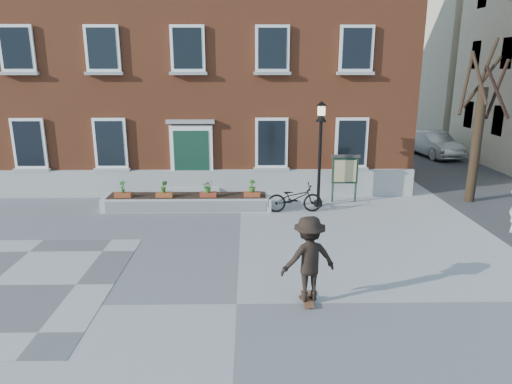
{
  "coord_description": "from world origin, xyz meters",
  "views": [
    {
      "loc": [
        0.28,
        -9.14,
        5.06
      ],
      "look_at": [
        0.5,
        4.0,
        1.5
      ],
      "focal_mm": 32.0,
      "sensor_mm": 36.0,
      "label": 1
    }
  ],
  "objects_px": {
    "parked_car": "(433,144)",
    "skateboarder": "(309,259)",
    "bicycle": "(295,198)",
    "notice_board": "(345,170)",
    "lamp_post": "(320,140)"
  },
  "relations": [
    {
      "from": "parked_car",
      "to": "skateboarder",
      "type": "relative_size",
      "value": 2.22
    },
    {
      "from": "bicycle",
      "to": "notice_board",
      "type": "xyz_separation_m",
      "value": [
        2.06,
        1.27,
        0.74
      ]
    },
    {
      "from": "bicycle",
      "to": "lamp_post",
      "type": "distance_m",
      "value": 2.36
    },
    {
      "from": "bicycle",
      "to": "parked_car",
      "type": "bearing_deg",
      "value": -43.41
    },
    {
      "from": "parked_car",
      "to": "notice_board",
      "type": "distance_m",
      "value": 12.01
    },
    {
      "from": "notice_board",
      "to": "parked_car",
      "type": "bearing_deg",
      "value": 52.76
    },
    {
      "from": "parked_car",
      "to": "notice_board",
      "type": "relative_size",
      "value": 2.38
    },
    {
      "from": "parked_car",
      "to": "skateboarder",
      "type": "distance_m",
      "value": 19.97
    },
    {
      "from": "bicycle",
      "to": "notice_board",
      "type": "height_order",
      "value": "notice_board"
    },
    {
      "from": "lamp_post",
      "to": "notice_board",
      "type": "xyz_separation_m",
      "value": [
        1.09,
        0.53,
        -1.28
      ]
    },
    {
      "from": "bicycle",
      "to": "parked_car",
      "type": "height_order",
      "value": "parked_car"
    },
    {
      "from": "parked_car",
      "to": "lamp_post",
      "type": "height_order",
      "value": "lamp_post"
    },
    {
      "from": "parked_car",
      "to": "lamp_post",
      "type": "distance_m",
      "value": 13.22
    },
    {
      "from": "lamp_post",
      "to": "bicycle",
      "type": "bearing_deg",
      "value": -143.03
    },
    {
      "from": "bicycle",
      "to": "parked_car",
      "type": "distance_m",
      "value": 14.29
    }
  ]
}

